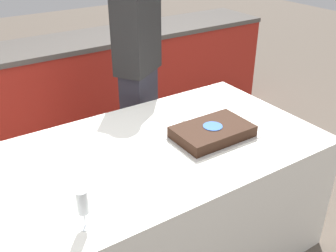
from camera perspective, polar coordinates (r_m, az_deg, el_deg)
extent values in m
cube|color=#A82319|center=(3.48, -17.86, 3.33)|extent=(4.40, 0.55, 0.88)
cube|color=#4C4742|center=(3.32, -19.03, 10.53)|extent=(4.40, 0.58, 0.04)
cube|color=white|center=(2.23, -5.13, -12.43)|extent=(2.10, 1.01, 0.75)
cube|color=#B7B2AD|center=(2.17, 6.41, -1.56)|extent=(0.46, 0.31, 0.00)
cube|color=black|center=(2.15, 6.46, -0.80)|extent=(0.42, 0.27, 0.06)
cylinder|color=#2D5BB7|center=(2.14, 6.51, -0.03)|extent=(0.11, 0.11, 0.00)
cylinder|color=white|center=(1.62, -11.89, -14.02)|extent=(0.06, 0.06, 0.00)
cylinder|color=white|center=(1.60, -12.02, -13.06)|extent=(0.01, 0.01, 0.07)
cylinder|color=white|center=(1.54, -12.34, -10.70)|extent=(0.05, 0.05, 0.10)
cylinder|color=white|center=(2.41, 2.45, 1.83)|extent=(0.21, 0.21, 0.00)
cube|color=#282833|center=(2.91, -4.03, -0.23)|extent=(0.33, 0.29, 0.89)
cube|color=black|center=(2.64, -4.57, 13.75)|extent=(0.39, 0.35, 0.56)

